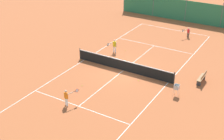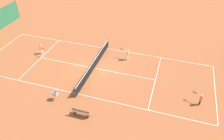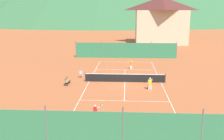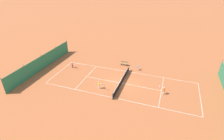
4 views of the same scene
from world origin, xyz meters
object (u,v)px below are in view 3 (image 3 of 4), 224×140
courtside_bench (67,81)px  alpine_chalet (161,19)px  player_far_baseline (96,110)px  tennis_ball_service_box (160,77)px  tennis_ball_alley_right (103,83)px  ball_hopper (81,73)px  tennis_ball_far_corner (137,74)px  tennis_ball_near_corner (108,79)px  player_near_service (150,83)px  player_near_baseline (131,64)px  tennis_ball_by_net_left (163,82)px  tennis_ball_by_net_right (144,92)px  tennis_net (125,78)px

courtside_bench → alpine_chalet: bearing=68.8°
player_far_baseline → tennis_ball_service_box: bearing=63.4°
tennis_ball_alley_right → ball_hopper: bearing=141.5°
tennis_ball_alley_right → alpine_chalet: alpine_chalet is taller
tennis_ball_service_box → tennis_ball_far_corner: bearing=146.9°
tennis_ball_near_corner → player_near_service: bearing=-40.2°
alpine_chalet → player_far_baseline: bearing=-102.6°
player_near_baseline → tennis_ball_far_corner: 2.88m
tennis_ball_near_corner → ball_hopper: size_ratio=0.07×
player_near_baseline → tennis_ball_far_corner: player_near_baseline is taller
tennis_ball_service_box → ball_hopper: 9.57m
tennis_ball_alley_right → ball_hopper: 3.74m
tennis_ball_by_net_left → alpine_chalet: (4.03, 36.31, 5.79)m
tennis_ball_by_net_right → tennis_ball_far_corner: bearing=93.4°
player_near_service → player_far_baseline: (-4.71, -7.56, -0.12)m
tennis_ball_far_corner → courtside_bench: bearing=-145.6°
tennis_ball_by_net_left → courtside_bench: (-10.70, -1.65, 0.42)m
player_near_baseline → tennis_ball_alley_right: (-3.19, -7.49, -0.69)m
tennis_net → tennis_ball_alley_right: 2.59m
tennis_ball_by_net_right → courtside_bench: (-8.28, 2.46, 0.42)m
tennis_ball_alley_right → tennis_ball_near_corner: bearing=75.1°
ball_hopper → tennis_ball_by_net_left: bearing=-7.2°
player_near_baseline → tennis_ball_by_net_left: player_near_baseline is taller
player_far_baseline → tennis_ball_by_net_left: (6.46, 10.70, -0.61)m
tennis_ball_alley_right → courtside_bench: 3.99m
player_far_baseline → tennis_ball_far_corner: (3.58, 14.41, -0.61)m
tennis_ball_far_corner → tennis_ball_alley_right: bearing=-129.1°
tennis_ball_by_net_left → tennis_ball_service_box: bearing=94.1°
tennis_net → tennis_ball_by_net_right: (1.93, -3.84, -0.47)m
tennis_ball_alley_right → ball_hopper: size_ratio=0.07×
tennis_ball_service_box → tennis_ball_by_net_left: 1.92m
tennis_ball_alley_right → player_far_baseline: bearing=-88.1°
tennis_ball_far_corner → alpine_chalet: alpine_chalet is taller
tennis_net → ball_hopper: size_ratio=10.31×
player_near_baseline → alpine_chalet: 31.26m
courtside_bench → alpine_chalet: (14.73, 37.96, 5.37)m
player_near_baseline → player_far_baseline: size_ratio=1.13×
tennis_net → alpine_chalet: size_ratio=0.71×
tennis_ball_service_box → tennis_ball_near_corner: size_ratio=1.00×
player_near_baseline → tennis_ball_by_net_right: size_ratio=18.87×
tennis_net → courtside_bench: tennis_net is taller
tennis_ball_service_box → tennis_ball_alley_right: 7.28m
ball_hopper → player_near_baseline: bearing=40.5°
tennis_net → ball_hopper: bearing=164.3°
tennis_ball_by_net_left → tennis_ball_far_corner: (-2.88, 3.71, 0.00)m
tennis_ball_service_box → alpine_chalet: (4.17, 34.39, 5.79)m
player_far_baseline → tennis_ball_far_corner: size_ratio=16.66×
tennis_ball_far_corner → tennis_net: bearing=-110.3°
tennis_ball_far_corner → alpine_chalet: bearing=78.0°
tennis_net → ball_hopper: (-5.31, 1.50, 0.15)m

